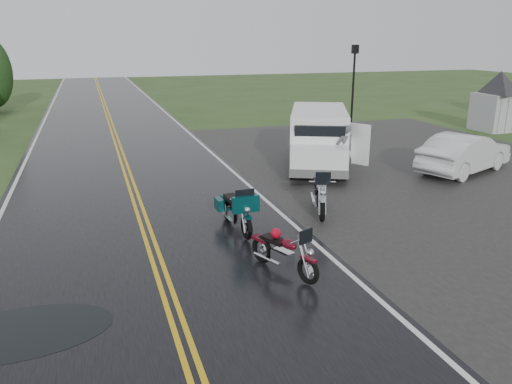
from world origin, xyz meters
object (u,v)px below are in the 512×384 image
at_px(person_at_van, 344,152).
at_px(sedan_white, 464,154).
at_px(lamp_post_far_right, 353,90).
at_px(motorcycle_red, 308,261).
at_px(visitor_center, 500,86).
at_px(motorcycle_silver, 323,200).
at_px(van_white, 294,148).
at_px(motorcycle_teal, 247,217).

bearing_deg(person_at_van, sedan_white, 161.04).
bearing_deg(lamp_post_far_right, motorcycle_red, -121.52).
relative_size(visitor_center, sedan_white, 3.61).
bearing_deg(sedan_white, motorcycle_silver, 91.51).
relative_size(motorcycle_silver, sedan_white, 0.51).
bearing_deg(motorcycle_red, sedan_white, 12.52).
bearing_deg(lamp_post_far_right, motorcycle_silver, -121.91).
bearing_deg(motorcycle_red, person_at_van, 34.84).
bearing_deg(van_white, lamp_post_far_right, 73.94).
bearing_deg(sedan_white, motorcycle_red, 102.66).
xyz_separation_m(visitor_center, van_white, (-14.39, -5.82, -1.26)).
relative_size(visitor_center, lamp_post_far_right, 3.47).
distance_m(visitor_center, van_white, 15.57).
relative_size(motorcycle_silver, person_at_van, 1.14).
height_order(motorcycle_red, lamp_post_far_right, lamp_post_far_right).
height_order(motorcycle_red, motorcycle_silver, motorcycle_silver).
xyz_separation_m(person_at_van, sedan_white, (4.74, -0.55, -0.26)).
distance_m(visitor_center, motorcycle_teal, 20.83).
bearing_deg(lamp_post_far_right, sedan_white, -89.83).
distance_m(motorcycle_silver, van_white, 4.57).
relative_size(van_white, person_at_van, 2.92).
distance_m(visitor_center, person_at_van, 14.34).
height_order(motorcycle_silver, lamp_post_far_right, lamp_post_far_right).
height_order(motorcycle_silver, van_white, van_white).
bearing_deg(van_white, motorcycle_teal, -99.13).
bearing_deg(motorcycle_teal, lamp_post_far_right, 49.62).
xyz_separation_m(motorcycle_teal, sedan_white, (9.72, 3.81, 0.09)).
xyz_separation_m(visitor_center, motorcycle_silver, (-15.40, -10.26, -1.73)).
relative_size(person_at_van, sedan_white, 0.45).
bearing_deg(motorcycle_teal, sedan_white, 19.07).
relative_size(van_white, sedan_white, 1.31).
bearing_deg(person_at_van, visitor_center, -165.50).
distance_m(visitor_center, motorcycle_silver, 18.58).
relative_size(motorcycle_silver, van_white, 0.39).
bearing_deg(motorcycle_silver, person_at_van, 75.85).
height_order(motorcycle_red, van_white, van_white).
bearing_deg(visitor_center, motorcycle_teal, -148.61).
bearing_deg(visitor_center, lamp_post_far_right, 168.82).
relative_size(visitor_center, motorcycle_silver, 7.05).
height_order(motorcycle_silver, person_at_van, person_at_van).
bearing_deg(van_white, sedan_white, 14.23).
distance_m(motorcycle_red, van_white, 8.16).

